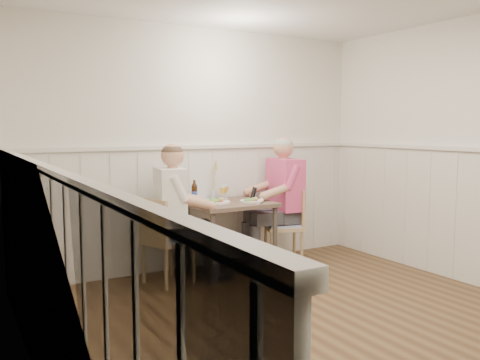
{
  "coord_description": "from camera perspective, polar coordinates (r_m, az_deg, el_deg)",
  "views": [
    {
      "loc": [
        -2.4,
        -2.79,
        1.54
      ],
      "look_at": [
        0.15,
        1.64,
        1.0
      ],
      "focal_mm": 38.0,
      "sensor_mm": 36.0,
      "label": 1
    }
  ],
  "objects": [
    {
      "name": "ground_plane",
      "position": [
        3.99,
        10.38,
        -16.76
      ],
      "size": [
        4.5,
        4.5,
        0.0
      ],
      "primitive_type": "plane",
      "color": "#442D19"
    },
    {
      "name": "room_shell",
      "position": [
        3.68,
        10.83,
        5.59
      ],
      "size": [
        4.04,
        4.54,
        2.6
      ],
      "color": "white",
      "rests_on": "ground"
    },
    {
      "name": "wainscot",
      "position": [
        4.31,
        4.61,
        -5.37
      ],
      "size": [
        4.0,
        4.49,
        1.34
      ],
      "color": "white",
      "rests_on": "ground"
    },
    {
      "name": "dining_table",
      "position": [
        5.36,
        -1.07,
        -3.61
      ],
      "size": [
        0.83,
        0.7,
        0.75
      ],
      "color": "#4D3B2D",
      "rests_on": "ground"
    },
    {
      "name": "chair_right",
      "position": [
        5.78,
        5.42,
        -4.8
      ],
      "size": [
        0.52,
        0.52,
        0.84
      ],
      "color": "tan",
      "rests_on": "ground"
    },
    {
      "name": "chair_left",
      "position": [
        5.03,
        -8.52,
        -6.39
      ],
      "size": [
        0.51,
        0.51,
        0.86
      ],
      "color": "tan",
      "rests_on": "ground"
    },
    {
      "name": "man_in_pink",
      "position": [
        5.76,
        4.7,
        -3.31
      ],
      "size": [
        0.7,
        0.48,
        1.45
      ],
      "color": "#3F3F47",
      "rests_on": "ground"
    },
    {
      "name": "diner_cream",
      "position": [
        5.06,
        -7.36,
        -4.89
      ],
      "size": [
        0.7,
        0.49,
        1.4
      ],
      "color": "#3F3F47",
      "rests_on": "ground"
    },
    {
      "name": "plate_man",
      "position": [
        5.35,
        1.22,
        -2.25
      ],
      "size": [
        0.24,
        0.24,
        0.06
      ],
      "color": "white",
      "rests_on": "dining_table"
    },
    {
      "name": "plate_diner",
      "position": [
        5.25,
        -2.83,
        -2.37
      ],
      "size": [
        0.3,
        0.3,
        0.08
      ],
      "color": "white",
      "rests_on": "dining_table"
    },
    {
      "name": "beer_glass_a",
      "position": [
        5.55,
        -1.61,
        -1.01
      ],
      "size": [
        0.07,
        0.07,
        0.16
      ],
      "color": "silver",
      "rests_on": "dining_table"
    },
    {
      "name": "beer_glass_b",
      "position": [
        5.46,
        -1.96,
        -1.13
      ],
      "size": [
        0.07,
        0.07,
        0.16
      ],
      "color": "silver",
      "rests_on": "dining_table"
    },
    {
      "name": "beer_bottle",
      "position": [
        5.4,
        -5.14,
        -1.34
      ],
      "size": [
        0.06,
        0.06,
        0.23
      ],
      "color": "black",
      "rests_on": "dining_table"
    },
    {
      "name": "rolled_napkin",
      "position": [
        5.26,
        2.27,
        -2.4
      ],
      "size": [
        0.16,
        0.15,
        0.04
      ],
      "color": "white",
      "rests_on": "dining_table"
    },
    {
      "name": "grass_vase",
      "position": [
        5.54,
        -3.01,
        -0.11
      ],
      "size": [
        0.05,
        0.05,
        0.44
      ],
      "color": "silver",
      "rests_on": "dining_table"
    },
    {
      "name": "gingham_mat",
      "position": [
        5.43,
        -4.2,
        -2.31
      ],
      "size": [
        0.39,
        0.34,
        0.01
      ],
      "color": "#546BA5",
      "rests_on": "dining_table"
    }
  ]
}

